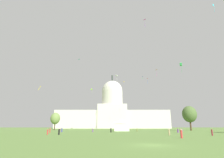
{
  "coord_description": "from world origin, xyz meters",
  "views": [
    {
      "loc": [
        -4.66,
        -22.39,
        2.16
      ],
      "look_at": [
        -4.79,
        65.82,
        25.87
      ],
      "focal_mm": 28.38,
      "sensor_mm": 36.0,
      "label": 1
    }
  ],
  "objects_px": {
    "person_black_mid_center": "(59,132)",
    "person_purple_edge_west": "(93,130)",
    "person_purple_edge_east": "(178,131)",
    "kite_black_low": "(96,110)",
    "person_purple_aisle_center": "(61,130)",
    "kite_turquoise_high": "(80,60)",
    "person_red_front_right": "(48,132)",
    "capitol_building": "(113,113)",
    "person_black_front_left": "(111,130)",
    "person_denim_back_center": "(62,130)",
    "kite_white_mid": "(116,77)",
    "event_tent": "(122,125)",
    "person_maroon_near_tree_west": "(212,133)",
    "kite_blue_high": "(142,77)",
    "tree_west_near": "(56,119)",
    "kite_gold_high": "(124,82)",
    "person_olive_mid_left": "(137,130)",
    "kite_red_high": "(147,79)",
    "kite_orange_mid": "(158,70)",
    "tree_east_far": "(190,114)",
    "kite_yellow_low": "(40,88)",
    "person_red_front_center": "(50,130)",
    "kite_green_mid": "(181,65)",
    "person_grey_deep_crowd": "(183,130)",
    "kite_cyan_high": "(214,6)",
    "kite_lime_mid": "(92,89)",
    "kite_magenta_high": "(145,21)",
    "person_red_back_left": "(182,134)",
    "kite_pink_low": "(115,112)"
  },
  "relations": [
    {
      "from": "person_purple_aisle_center",
      "to": "kite_blue_high",
      "type": "bearing_deg",
      "value": 177.49
    },
    {
      "from": "person_black_mid_center",
      "to": "person_purple_edge_west",
      "type": "bearing_deg",
      "value": -89.8
    },
    {
      "from": "person_denim_back_center",
      "to": "person_black_front_left",
      "type": "height_order",
      "value": "person_black_front_left"
    },
    {
      "from": "kite_yellow_low",
      "to": "kite_red_high",
      "type": "distance_m",
      "value": 104.35
    },
    {
      "from": "person_grey_deep_crowd",
      "to": "kite_pink_low",
      "type": "height_order",
      "value": "kite_pink_low"
    },
    {
      "from": "kite_gold_high",
      "to": "tree_west_near",
      "type": "bearing_deg",
      "value": -167.16
    },
    {
      "from": "person_denim_back_center",
      "to": "kite_white_mid",
      "type": "bearing_deg",
      "value": -66.75
    },
    {
      "from": "person_red_front_center",
      "to": "tree_east_far",
      "type": "bearing_deg",
      "value": 78.52
    },
    {
      "from": "tree_east_far",
      "to": "kite_gold_high",
      "type": "bearing_deg",
      "value": 122.37
    },
    {
      "from": "capitol_building",
      "to": "person_black_front_left",
      "type": "distance_m",
      "value": 139.66
    },
    {
      "from": "tree_east_far",
      "to": "kite_cyan_high",
      "type": "relative_size",
      "value": 3.37
    },
    {
      "from": "kite_lime_mid",
      "to": "event_tent",
      "type": "bearing_deg",
      "value": 18.8
    },
    {
      "from": "event_tent",
      "to": "person_red_back_left",
      "type": "bearing_deg",
      "value": -79.33
    },
    {
      "from": "capitol_building",
      "to": "person_red_front_center",
      "type": "xyz_separation_m",
      "value": [
        -22.44,
        -141.52,
        -16.89
      ]
    },
    {
      "from": "person_purple_aisle_center",
      "to": "person_maroon_near_tree_west",
      "type": "height_order",
      "value": "person_maroon_near_tree_west"
    },
    {
      "from": "capitol_building",
      "to": "person_purple_aisle_center",
      "type": "distance_m",
      "value": 134.98
    },
    {
      "from": "person_purple_edge_east",
      "to": "kite_black_low",
      "type": "bearing_deg",
      "value": -150.26
    },
    {
      "from": "person_black_mid_center",
      "to": "kite_magenta_high",
      "type": "xyz_separation_m",
      "value": [
        28.39,
        18.41,
        45.44
      ]
    },
    {
      "from": "kite_white_mid",
      "to": "kite_blue_high",
      "type": "bearing_deg",
      "value": -150.48
    },
    {
      "from": "event_tent",
      "to": "person_purple_edge_east",
      "type": "bearing_deg",
      "value": -46.06
    },
    {
      "from": "person_grey_deep_crowd",
      "to": "kite_turquoise_high",
      "type": "height_order",
      "value": "kite_turquoise_high"
    },
    {
      "from": "person_red_front_center",
      "to": "kite_black_low",
      "type": "height_order",
      "value": "kite_black_low"
    },
    {
      "from": "person_black_front_left",
      "to": "person_red_front_center",
      "type": "bearing_deg",
      "value": -103.37
    },
    {
      "from": "tree_west_near",
      "to": "person_olive_mid_left",
      "type": "xyz_separation_m",
      "value": [
        47.01,
        -36.84,
        -6.4
      ]
    },
    {
      "from": "person_purple_aisle_center",
      "to": "tree_west_near",
      "type": "bearing_deg",
      "value": -131.75
    },
    {
      "from": "capitol_building",
      "to": "person_purple_edge_west",
      "type": "bearing_deg",
      "value": -93.36
    },
    {
      "from": "tree_west_near",
      "to": "kite_white_mid",
      "type": "relative_size",
      "value": 4.66
    },
    {
      "from": "kite_orange_mid",
      "to": "kite_turquoise_high",
      "type": "xyz_separation_m",
      "value": [
        -46.56,
        4.69,
        8.28
      ]
    },
    {
      "from": "capitol_building",
      "to": "tree_east_far",
      "type": "bearing_deg",
      "value": -68.62
    },
    {
      "from": "kite_gold_high",
      "to": "person_red_front_center",
      "type": "bearing_deg",
      "value": -134.49
    },
    {
      "from": "kite_yellow_low",
      "to": "kite_cyan_high",
      "type": "relative_size",
      "value": 0.36
    },
    {
      "from": "kite_red_high",
      "to": "kite_turquoise_high",
      "type": "height_order",
      "value": "kite_turquoise_high"
    },
    {
      "from": "tree_east_far",
      "to": "kite_lime_mid",
      "type": "bearing_deg",
      "value": 137.61
    },
    {
      "from": "kite_gold_high",
      "to": "kite_green_mid",
      "type": "relative_size",
      "value": 0.21
    },
    {
      "from": "person_olive_mid_left",
      "to": "person_black_front_left",
      "type": "height_order",
      "value": "person_black_front_left"
    },
    {
      "from": "person_purple_aisle_center",
      "to": "kite_turquoise_high",
      "type": "height_order",
      "value": "kite_turquoise_high"
    },
    {
      "from": "event_tent",
      "to": "kite_yellow_low",
      "type": "relative_size",
      "value": 5.19
    },
    {
      "from": "kite_orange_mid",
      "to": "kite_cyan_high",
      "type": "relative_size",
      "value": 1.05
    },
    {
      "from": "person_olive_mid_left",
      "to": "kite_red_high",
      "type": "xyz_separation_m",
      "value": [
        17.49,
        58.48,
        38.16
      ]
    },
    {
      "from": "person_purple_aisle_center",
      "to": "kite_turquoise_high",
      "type": "bearing_deg",
      "value": -153.75
    },
    {
      "from": "capitol_building",
      "to": "kite_white_mid",
      "type": "height_order",
      "value": "capitol_building"
    },
    {
      "from": "person_red_back_left",
      "to": "kite_pink_low",
      "type": "height_order",
      "value": "kite_pink_low"
    },
    {
      "from": "person_purple_edge_west",
      "to": "kite_green_mid",
      "type": "height_order",
      "value": "kite_green_mid"
    },
    {
      "from": "event_tent",
      "to": "kite_magenta_high",
      "type": "xyz_separation_m",
      "value": [
        9.71,
        -20.1,
        43.3
      ]
    },
    {
      "from": "person_red_front_right",
      "to": "kite_black_low",
      "type": "relative_size",
      "value": 0.39
    },
    {
      "from": "kite_blue_high",
      "to": "tree_east_far",
      "type": "bearing_deg",
      "value": -40.94
    },
    {
      "from": "kite_orange_mid",
      "to": "tree_east_far",
      "type": "bearing_deg",
      "value": -98.57
    },
    {
      "from": "person_red_front_center",
      "to": "person_purple_aisle_center",
      "type": "relative_size",
      "value": 1.06
    },
    {
      "from": "person_red_back_left",
      "to": "person_maroon_near_tree_west",
      "type": "height_order",
      "value": "person_red_back_left"
    },
    {
      "from": "kite_cyan_high",
      "to": "person_black_front_left",
      "type": "bearing_deg",
      "value": 14.93
    }
  ]
}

